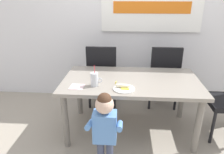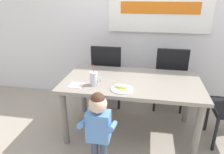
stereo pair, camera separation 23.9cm
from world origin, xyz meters
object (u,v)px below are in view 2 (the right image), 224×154
(milk_cup, at_px, (94,79))
(paper_napkin, at_px, (76,85))
(dining_chair_left, at_px, (108,72))
(dining_chair_right, at_px, (170,76))
(dining_table, at_px, (131,87))
(toddler_standing, at_px, (98,123))
(peeled_banana, at_px, (121,86))
(snack_plate, at_px, (122,89))

(milk_cup, height_order, paper_napkin, milk_cup)
(dining_chair_left, xyz_separation_m, dining_chair_right, (0.90, 0.03, 0.00))
(dining_chair_right, bearing_deg, dining_table, 53.09)
(toddler_standing, bearing_deg, milk_cup, 109.04)
(toddler_standing, xyz_separation_m, peeled_banana, (0.16, 0.39, 0.21))
(dining_chair_right, bearing_deg, snack_plate, 58.51)
(toddler_standing, relative_size, paper_napkin, 5.59)
(dining_table, xyz_separation_m, dining_chair_right, (0.49, 0.66, -0.08))
(dining_chair_right, bearing_deg, peeled_banana, 57.60)
(dining_table, bearing_deg, toddler_standing, -110.55)
(dining_chair_left, relative_size, paper_napkin, 6.40)
(dining_table, height_order, milk_cup, milk_cup)
(dining_table, bearing_deg, milk_cup, -152.37)
(paper_napkin, bearing_deg, dining_chair_left, 78.70)
(dining_chair_right, height_order, snack_plate, dining_chair_right)
(dining_table, bearing_deg, paper_napkin, -156.82)
(milk_cup, distance_m, snack_plate, 0.33)
(toddler_standing, bearing_deg, dining_chair_left, 97.45)
(dining_chair_right, bearing_deg, dining_chair_left, 2.04)
(dining_chair_right, bearing_deg, paper_napkin, 40.04)
(dining_chair_right, distance_m, snack_plate, 1.11)
(snack_plate, relative_size, paper_napkin, 1.53)
(toddler_standing, height_order, snack_plate, toddler_standing)
(milk_cup, relative_size, snack_plate, 1.08)
(toddler_standing, bearing_deg, paper_napkin, 130.35)
(dining_chair_right, height_order, toddler_standing, dining_chair_right)
(toddler_standing, xyz_separation_m, milk_cup, (-0.15, 0.44, 0.25))
(milk_cup, bearing_deg, peeled_banana, -9.64)
(dining_chair_left, bearing_deg, toddler_standing, 97.45)
(peeled_banana, bearing_deg, dining_chair_left, 110.04)
(dining_chair_right, relative_size, paper_napkin, 6.40)
(dining_table, xyz_separation_m, milk_cup, (-0.40, -0.21, 0.15))
(toddler_standing, xyz_separation_m, snack_plate, (0.17, 0.38, 0.18))
(dining_chair_right, bearing_deg, milk_cup, 44.13)
(dining_table, distance_m, milk_cup, 0.48)
(milk_cup, bearing_deg, dining_chair_left, 90.92)
(dining_table, distance_m, toddler_standing, 0.70)
(snack_plate, bearing_deg, dining_chair_right, 58.51)
(dining_table, relative_size, peeled_banana, 9.16)
(peeled_banana, bearing_deg, dining_table, 71.14)
(peeled_banana, bearing_deg, toddler_standing, -111.66)
(dining_table, bearing_deg, peeled_banana, -108.86)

